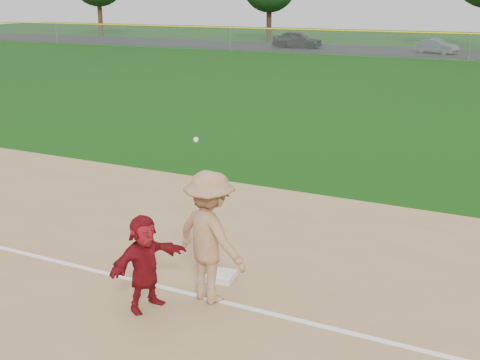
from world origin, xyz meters
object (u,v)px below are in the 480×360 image
at_px(first_base, 221,276).
at_px(base_runner, 145,262).
at_px(car_left, 298,39).
at_px(car_mid, 437,46).

distance_m(first_base, base_runner, 1.65).
xyz_separation_m(base_runner, car_left, (-15.55, 46.78, 0.02)).
xyz_separation_m(car_left, car_mid, (12.56, -0.10, -0.19)).
relative_size(first_base, base_runner, 0.30).
distance_m(car_left, car_mid, 12.56).
xyz_separation_m(base_runner, car_mid, (-3.00, 46.67, -0.17)).
bearing_deg(base_runner, first_base, -4.86).
xyz_separation_m(first_base, base_runner, (-0.57, -1.38, 0.71)).
relative_size(base_runner, car_left, 0.33).
bearing_deg(car_left, car_mid, -93.63).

